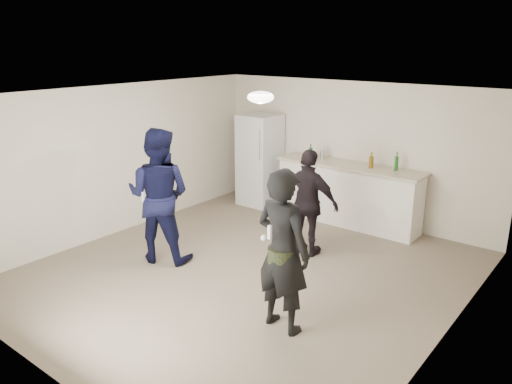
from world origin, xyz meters
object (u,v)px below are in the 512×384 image
Objects in this scene: counter at (348,195)px; fridge at (260,160)px; man at (159,196)px; shaker at (322,155)px; woman at (283,251)px; spectator at (309,203)px.

fridge reaches higher than counter.
counter is at bearing 2.07° from fridge.
shaker is at bearing -130.23° from man.
counter is 3.71m from woman.
woman reaches higher than shaker.
fridge is 0.95× the size of woman.
spectator is (0.18, -1.60, 0.30)m from counter.
fridge is at bearing -176.28° from shaker.
woman is 1.15× the size of spectator.
counter is 3.46m from man.
man is (0.48, -3.04, 0.10)m from fridge.
fridge is 1.09× the size of spectator.
fridge reaches higher than spectator.
woman is at bearing 146.19° from man.
man is at bearing -105.81° from shaker.
man reaches higher than counter.
man reaches higher than woman.
man is 1.05× the size of woman.
man is 2.55m from woman.
shaker is 3.25m from man.
shaker is 3.91m from woman.
shaker is 0.10× the size of spectator.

